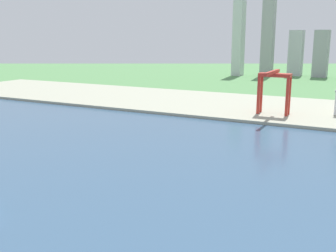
% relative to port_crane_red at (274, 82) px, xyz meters
% --- Properties ---
extents(ground_plane, '(2400.00, 2400.00, 0.00)m').
position_rel_port_crane_red_xyz_m(ground_plane, '(16.50, -152.48, -29.05)').
color(ground_plane, '#53894F').
extents(water_bay, '(840.00, 360.00, 0.15)m').
position_rel_port_crane_red_xyz_m(water_bay, '(16.50, -212.48, -28.98)').
color(water_bay, '#385675').
rests_on(water_bay, ground).
extents(industrial_pier, '(840.00, 140.00, 2.50)m').
position_rel_port_crane_red_xyz_m(industrial_pier, '(16.50, 37.52, -27.80)').
color(industrial_pier, '#A3A58F').
rests_on(industrial_pier, ground).
extents(port_crane_red, '(25.55, 44.29, 36.37)m').
position_rel_port_crane_red_xyz_m(port_crane_red, '(0.00, 0.00, 0.00)').
color(port_crane_red, '#B72D23').
rests_on(port_crane_red, industrial_pier).
extents(distant_skyline, '(355.75, 66.51, 138.13)m').
position_rel_port_crane_red_xyz_m(distant_skyline, '(7.71, 366.52, 19.25)').
color(distant_skyline, silver).
rests_on(distant_skyline, ground).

